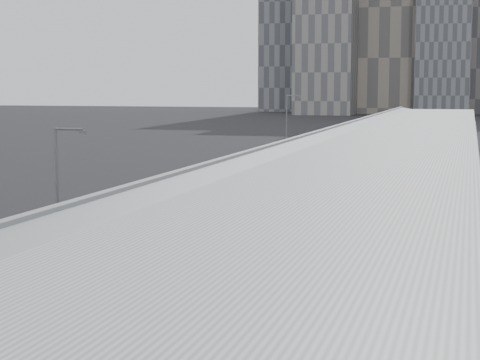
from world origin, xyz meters
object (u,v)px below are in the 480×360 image
at_px(bus_2, 144,261).
at_px(shipping_container, 296,149).
at_px(bus_1, 5,322).
at_px(street_lamp_near, 60,185).
at_px(bus_6, 324,161).
at_px(street_lamp_far, 288,125).
at_px(suv, 328,147).
at_px(bus_4, 279,189).
at_px(bus_5, 309,172).
at_px(bus_3, 236,214).

relative_size(bus_2, shipping_container, 1.83).
bearing_deg(bus_1, street_lamp_near, 108.77).
xyz_separation_m(bus_6, street_lamp_near, (-6.43, -53.27, 3.13)).
relative_size(street_lamp_far, suv, 1.88).
distance_m(bus_2, bus_4, 30.46).
distance_m(bus_2, bus_5, 44.42).
xyz_separation_m(bus_1, bus_3, (0.90, 28.26, -0.15)).
bearing_deg(shipping_container, bus_6, -63.51).
relative_size(bus_4, bus_5, 0.94).
xyz_separation_m(bus_2, street_lamp_far, (-7.29, 66.70, 3.96)).
bearing_deg(bus_4, suv, 95.05).
relative_size(bus_1, bus_5, 1.02).
xyz_separation_m(bus_6, shipping_container, (-7.75, 19.83, -0.26)).
height_order(bus_3, shipping_container, bus_3).
distance_m(bus_1, bus_5, 56.55).
relative_size(bus_1, suv, 2.73).
bearing_deg(street_lamp_near, bus_6, 83.12).
height_order(bus_3, street_lamp_near, street_lamp_near).
height_order(shipping_container, suv, shipping_container).
xyz_separation_m(bus_4, bus_5, (-0.07, 13.95, 0.09)).
distance_m(bus_3, bus_4, 14.34).
height_order(bus_6, street_lamp_near, street_lamp_near).
xyz_separation_m(street_lamp_far, suv, (0.80, 26.76, -4.76)).
distance_m(bus_5, suv, 49.48).
height_order(bus_1, bus_6, bus_1).
distance_m(bus_4, street_lamp_near, 27.50).
height_order(bus_1, shipping_container, bus_1).
bearing_deg(bus_1, bus_2, 84.10).
distance_m(street_lamp_far, shipping_container, 11.31).
bearing_deg(street_lamp_far, bus_2, -83.76).
bearing_deg(street_lamp_near, street_lamp_far, 90.20).
bearing_deg(bus_5, shipping_container, 99.39).
bearing_deg(bus_1, street_lamp_far, 92.00).
xyz_separation_m(bus_3, bus_4, (-0.20, 14.34, 0.02)).
relative_size(bus_3, suv, 2.49).
bearing_deg(bus_2, shipping_container, 94.73).
height_order(bus_4, street_lamp_far, street_lamp_far).
relative_size(bus_2, bus_4, 0.97).
bearing_deg(shipping_container, street_lamp_near, -83.83).
distance_m(bus_6, suv, 36.57).
bearing_deg(street_lamp_near, suv, 89.62).
distance_m(bus_2, shipping_container, 77.66).
bearing_deg(bus_2, bus_1, -94.58).
distance_m(street_lamp_far, suv, 27.19).
xyz_separation_m(bus_4, street_lamp_near, (-7.12, -26.36, 3.24)).
relative_size(bus_4, street_lamp_near, 1.54).
xyz_separation_m(bus_6, suv, (-5.84, 36.09, -0.97)).
xyz_separation_m(street_lamp_near, suv, (0.59, 89.36, -4.09)).
distance_m(bus_3, suv, 77.63).
xyz_separation_m(bus_5, suv, (-6.47, 49.05, -0.95)).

